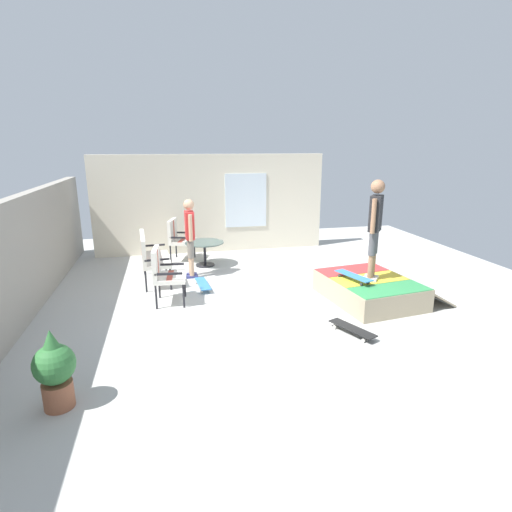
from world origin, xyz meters
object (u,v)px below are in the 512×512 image
skateboard_on_ramp (353,276)px  person_watching (190,232)px  patio_chair_by_wall (163,271)px  skateboard_spare (352,329)px  skate_ramp (370,289)px  patio_table (205,249)px  person_skater (375,222)px  potted_plant (55,369)px  patio_bench (150,254)px  patio_chair_near_house (178,236)px  skateboard_by_bench (203,284)px

skateboard_on_ramp → person_watching: bearing=52.1°
patio_chair_by_wall → skateboard_spare: bearing=-124.4°
patio_chair_by_wall → skateboard_spare: patio_chair_by_wall is taller
skate_ramp → patio_chair_by_wall: 3.77m
patio_table → skate_ramp: bearing=-136.2°
person_skater → skateboard_on_ramp: size_ratio=2.17×
patio_table → potted_plant: size_ratio=0.98×
patio_bench → skateboard_spare: (-3.13, -3.03, -0.53)m
patio_chair_near_house → patio_table: bearing=-135.3°
patio_chair_near_house → patio_bench: bearing=158.8°
patio_chair_near_house → person_skater: 4.91m
skate_ramp → patio_table: bearing=43.8°
skate_ramp → skateboard_on_ramp: 0.48m
skateboard_spare → skateboard_on_ramp: size_ratio=0.99×
skate_ramp → skateboard_spare: skate_ramp is taller
patio_table → person_skater: (-2.91, -2.72, 1.07)m
patio_bench → patio_chair_by_wall: (-1.24, -0.27, -0.00)m
skate_ramp → patio_chair_by_wall: bearing=79.8°
patio_table → skateboard_by_bench: bearing=172.8°
potted_plant → patio_bench: bearing=-12.0°
skateboard_by_bench → potted_plant: potted_plant is taller
patio_chair_near_house → person_watching: person_watching is taller
patio_table → person_watching: bearing=154.8°
patio_table → person_watching: size_ratio=0.53×
skate_ramp → person_watching: size_ratio=1.27×
skate_ramp → potted_plant: size_ratio=2.33×
skateboard_spare → skateboard_on_ramp: bearing=-25.1°
skate_ramp → patio_table: 3.98m
person_skater → potted_plant: (-2.13, 4.80, -1.01)m
skate_ramp → patio_chair_by_wall: patio_chair_by_wall is taller
patio_chair_by_wall → person_skater: size_ratio=0.57×
patio_chair_near_house → person_watching: size_ratio=0.61×
skateboard_by_bench → patio_chair_near_house: bearing=10.5°
potted_plant → patio_table: bearing=-22.4°
skate_ramp → skateboard_on_ramp: skateboard_on_ramp is taller
patio_bench → skateboard_by_bench: 1.29m
skate_ramp → patio_chair_by_wall: (0.66, 3.69, 0.40)m
patio_table → skateboard_on_ramp: bearing=-140.8°
skateboard_spare → potted_plant: size_ratio=0.88×
person_skater → skateboard_spare: 2.03m
skate_ramp → person_watching: 3.83m
skate_ramp → potted_plant: 5.30m
person_skater → patio_bench: bearing=63.6°
patio_bench → patio_table: (0.97, -1.21, -0.21)m
patio_chair_near_house → potted_plant: patio_chair_near_house is taller
patio_chair_by_wall → skateboard_spare: (-1.89, -2.76, -0.53)m
patio_bench → patio_chair_near_house: 1.68m
skate_ramp → person_watching: (2.09, 3.12, 0.77)m
skate_ramp → person_watching: person_watching is taller
person_watching → skateboard_spare: person_watching is taller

